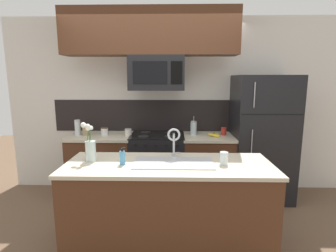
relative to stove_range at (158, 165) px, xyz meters
The scene contains 22 objects.
ground_plane 1.01m from the stove_range, 90.00° to the right, with size 10.00×10.00×0.00m, color brown.
rear_partition 0.97m from the stove_range, 51.72° to the left, with size 5.20×0.10×2.60m, color silver.
splash_band 0.76m from the stove_range, 90.00° to the left, with size 3.19×0.01×0.48m, color black.
back_counter_left 0.81m from the stove_range, behind, with size 0.90×0.65×0.91m.
back_counter_right 0.73m from the stove_range, ahead, with size 0.73×0.65×0.91m.
stove_range is the anchor object (origin of this frame).
microwave 1.32m from the stove_range, 89.84° to the right, with size 0.74×0.40×0.46m.
upper_cabinet_band 1.85m from the stove_range, 149.73° to the right, with size 2.32×0.34×0.60m, color #4C2B19.
refrigerator 1.54m from the stove_range, ahead, with size 0.81×0.74×1.75m.
storage_jar_tall 1.28m from the stove_range, behind, with size 0.08×0.08×0.22m.
storage_jar_medium 1.15m from the stove_range, behind, with size 0.10×0.10×0.16m.
storage_jar_short 0.91m from the stove_range, behind, with size 0.10×0.10×0.11m.
storage_jar_squat 0.65m from the stove_range, behind, with size 0.09×0.09×0.10m.
banana_bunch 0.93m from the stove_range, ahead, with size 0.19×0.15×0.07m.
french_press 0.76m from the stove_range, ahead, with size 0.09×0.09×0.27m.
coffee_tin 1.08m from the stove_range, ahead, with size 0.08×0.08×0.11m, color #B22D23.
island_counter 1.26m from the stove_range, 81.55° to the right, with size 1.98×0.73×0.91m.
kitchen_sink 1.33m from the stove_range, 79.31° to the right, with size 0.76×0.39×0.16m.
sink_faucet 1.26m from the stove_range, 77.40° to the right, with size 0.14×0.14×0.31m.
dish_soap_bottle 1.42m from the stove_range, 100.73° to the right, with size 0.06×0.05×0.16m.
drinking_glass 1.55m from the stove_range, 61.30° to the right, with size 0.08×0.08×0.12m.
flower_vase 1.45m from the stove_range, 115.64° to the right, with size 0.14×0.11×0.38m.
Camera 1 is at (0.24, -2.75, 1.70)m, focal length 28.00 mm.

